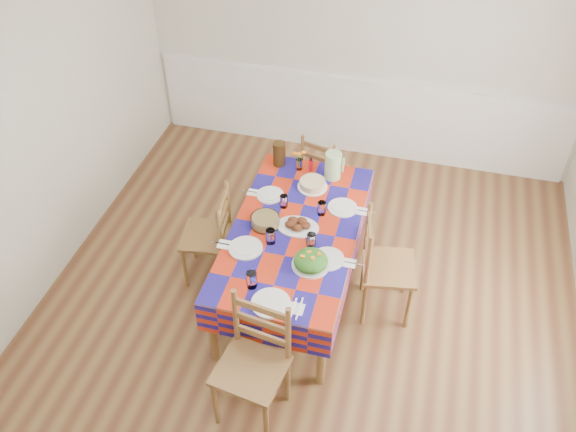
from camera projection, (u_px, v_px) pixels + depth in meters
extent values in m
cube|color=brown|center=(303.00, 321.00, 5.13)|extent=(4.50, 5.00, 0.04)
cube|color=white|center=(312.00, 4.00, 3.30)|extent=(4.50, 5.00, 0.04)
cube|color=beige|center=(365.00, 38.00, 6.03)|extent=(4.50, 0.04, 2.70)
cube|color=beige|center=(17.00, 148.00, 4.65)|extent=(0.04, 5.00, 2.70)
cube|color=white|center=(361.00, 81.00, 6.29)|extent=(4.41, 0.06, 0.04)
cube|color=white|center=(358.00, 117.00, 6.61)|extent=(4.41, 0.03, 0.90)
cylinder|color=brown|center=(213.00, 331.00, 4.61)|extent=(0.07, 0.07, 0.68)
cylinder|color=brown|center=(321.00, 355.00, 4.45)|extent=(0.07, 0.07, 0.68)
cylinder|color=brown|center=(274.00, 192.00, 5.83)|extent=(0.07, 0.07, 0.68)
cylinder|color=brown|center=(360.00, 207.00, 5.68)|extent=(0.07, 0.07, 0.68)
cube|color=brown|center=(294.00, 232.00, 4.90)|extent=(0.96, 1.82, 0.04)
cube|color=red|center=(295.00, 229.00, 4.89)|extent=(1.00, 1.86, 0.01)
cube|color=red|center=(237.00, 232.00, 5.08)|extent=(0.01, 1.86, 0.29)
cube|color=red|center=(354.00, 254.00, 4.89)|extent=(0.01, 1.86, 0.29)
cube|color=red|center=(262.00, 331.00, 4.32)|extent=(1.00, 0.01, 0.29)
cube|color=red|center=(319.00, 175.00, 5.65)|extent=(1.00, 0.01, 0.29)
cylinder|color=white|center=(271.00, 303.00, 4.30)|extent=(0.28, 0.28, 0.01)
cylinder|color=white|center=(271.00, 302.00, 4.30)|extent=(0.20, 0.20, 0.01)
cylinder|color=white|center=(252.00, 280.00, 4.39)|extent=(0.08, 0.08, 0.14)
cube|color=white|center=(297.00, 309.00, 4.27)|extent=(0.10, 0.10, 0.01)
cube|color=silver|center=(294.00, 308.00, 4.27)|extent=(0.01, 0.18, 0.00)
cube|color=silver|center=(299.00, 309.00, 4.26)|extent=(0.01, 0.21, 0.00)
cylinder|color=white|center=(246.00, 248.00, 4.71)|extent=(0.27, 0.27, 0.01)
cylinder|color=white|center=(246.00, 247.00, 4.71)|extent=(0.19, 0.19, 0.01)
cylinder|color=white|center=(271.00, 236.00, 4.73)|extent=(0.07, 0.07, 0.13)
cube|color=white|center=(224.00, 244.00, 4.75)|extent=(0.10, 0.10, 0.01)
cube|color=silver|center=(222.00, 244.00, 4.75)|extent=(0.17, 0.01, 0.00)
cube|color=silver|center=(226.00, 244.00, 4.74)|extent=(0.20, 0.01, 0.00)
cylinder|color=white|center=(270.00, 195.00, 5.19)|extent=(0.24, 0.24, 0.01)
cylinder|color=white|center=(270.00, 194.00, 5.18)|extent=(0.17, 0.17, 0.01)
cylinder|color=white|center=(284.00, 201.00, 5.05)|extent=(0.07, 0.07, 0.11)
cube|color=white|center=(253.00, 192.00, 5.22)|extent=(0.09, 0.09, 0.01)
cube|color=silver|center=(251.00, 192.00, 5.22)|extent=(0.15, 0.01, 0.00)
cube|color=silver|center=(254.00, 192.00, 5.22)|extent=(0.17, 0.01, 0.00)
cylinder|color=white|center=(328.00, 259.00, 4.63)|extent=(0.25, 0.25, 0.01)
cylinder|color=white|center=(328.00, 258.00, 4.62)|extent=(0.18, 0.18, 0.01)
cylinder|color=white|center=(311.00, 240.00, 4.70)|extent=(0.07, 0.07, 0.12)
cube|color=white|center=(350.00, 263.00, 4.60)|extent=(0.09, 0.09, 0.01)
cube|color=silver|center=(347.00, 262.00, 4.60)|extent=(0.16, 0.01, 0.00)
cube|color=silver|center=(352.00, 263.00, 4.59)|extent=(0.19, 0.01, 0.00)
cylinder|color=white|center=(343.00, 208.00, 5.07)|extent=(0.25, 0.25, 0.01)
cylinder|color=white|center=(343.00, 207.00, 5.06)|extent=(0.17, 0.17, 0.01)
cylinder|color=white|center=(322.00, 208.00, 4.98)|extent=(0.07, 0.07, 0.12)
cube|color=white|center=(362.00, 211.00, 5.04)|extent=(0.09, 0.09, 0.01)
cube|color=silver|center=(360.00, 211.00, 5.04)|extent=(0.16, 0.01, 0.00)
cube|color=silver|center=(364.00, 211.00, 5.03)|extent=(0.18, 0.01, 0.00)
ellipsoid|color=white|center=(298.00, 227.00, 4.89)|extent=(0.35, 0.25, 0.02)
ellipsoid|color=black|center=(305.00, 225.00, 4.86)|extent=(0.09, 0.08, 0.05)
ellipsoid|color=black|center=(302.00, 221.00, 4.89)|extent=(0.09, 0.08, 0.05)
ellipsoid|color=black|center=(293.00, 220.00, 4.90)|extent=(0.09, 0.08, 0.05)
ellipsoid|color=black|center=(290.00, 224.00, 4.86)|extent=(0.09, 0.08, 0.05)
ellipsoid|color=black|center=(297.00, 228.00, 4.83)|extent=(0.09, 0.08, 0.05)
cylinder|color=white|center=(311.00, 265.00, 4.58)|extent=(0.29, 0.29, 0.01)
ellipsoid|color=#1A4711|center=(311.00, 260.00, 4.55)|extent=(0.26, 0.26, 0.12)
cube|color=orange|center=(302.00, 256.00, 4.50)|extent=(0.03, 0.02, 0.01)
cube|color=orange|center=(309.00, 252.00, 4.54)|extent=(0.04, 0.04, 0.01)
cube|color=orange|center=(313.00, 258.00, 4.49)|extent=(0.03, 0.04, 0.01)
cube|color=orange|center=(319.00, 254.00, 4.52)|extent=(0.04, 0.04, 0.01)
cylinder|color=white|center=(265.00, 221.00, 4.89)|extent=(0.23, 0.23, 0.08)
cylinder|color=#D7BD71|center=(265.00, 221.00, 4.89)|extent=(0.22, 0.22, 0.07)
cylinder|color=white|center=(312.00, 187.00, 5.27)|extent=(0.26, 0.26, 0.01)
cylinder|color=tan|center=(313.00, 184.00, 5.25)|extent=(0.22, 0.22, 0.06)
cube|color=black|center=(307.00, 239.00, 4.79)|extent=(0.12, 0.29, 0.01)
cube|color=black|center=(314.00, 239.00, 4.80)|extent=(0.06, 0.30, 0.01)
cylinder|color=white|center=(299.00, 164.00, 5.44)|extent=(0.06, 0.06, 0.10)
cylinder|color=#307125|center=(298.00, 160.00, 5.41)|extent=(0.01, 0.01, 0.14)
ellipsoid|color=orange|center=(295.00, 153.00, 5.37)|extent=(0.05, 0.05, 0.02)
cylinder|color=#307125|center=(301.00, 160.00, 5.41)|extent=(0.01, 0.01, 0.14)
ellipsoid|color=orange|center=(304.00, 152.00, 5.36)|extent=(0.05, 0.05, 0.02)
cylinder|color=#307125|center=(299.00, 161.00, 5.40)|extent=(0.01, 0.01, 0.14)
ellipsoid|color=orange|center=(299.00, 154.00, 5.32)|extent=(0.05, 0.05, 0.02)
cylinder|color=#AE0D18|center=(311.00, 164.00, 5.40)|extent=(0.03, 0.03, 0.14)
cylinder|color=#A8CF92|center=(333.00, 165.00, 5.30)|extent=(0.15, 0.15, 0.25)
cylinder|color=#301E0A|center=(279.00, 154.00, 5.45)|extent=(0.11, 0.11, 0.23)
cube|color=white|center=(266.00, 310.00, 4.26)|extent=(0.08, 0.02, 0.02)
cylinder|color=brown|center=(215.00, 403.00, 4.26)|extent=(0.04, 0.04, 0.49)
cylinder|color=brown|center=(266.00, 423.00, 4.15)|extent=(0.04, 0.04, 0.49)
cylinder|color=brown|center=(239.00, 362.00, 4.52)|extent=(0.04, 0.04, 0.49)
cylinder|color=brown|center=(288.00, 380.00, 4.40)|extent=(0.04, 0.04, 0.49)
cube|color=brown|center=(250.00, 370.00, 4.16)|extent=(0.52, 0.50, 0.03)
cylinder|color=brown|center=(236.00, 317.00, 4.18)|extent=(0.04, 0.04, 0.55)
cylinder|color=brown|center=(288.00, 335.00, 4.06)|extent=(0.04, 0.04, 0.55)
cube|color=brown|center=(262.00, 336.00, 4.19)|extent=(0.39, 0.08, 0.05)
cube|color=brown|center=(261.00, 323.00, 4.10)|extent=(0.39, 0.08, 0.05)
cube|color=brown|center=(261.00, 309.00, 4.00)|extent=(0.39, 0.08, 0.05)
cylinder|color=brown|center=(345.00, 183.00, 6.14)|extent=(0.03, 0.03, 0.41)
cylinder|color=brown|center=(317.00, 173.00, 6.27)|extent=(0.03, 0.03, 0.41)
cylinder|color=brown|center=(331.00, 201.00, 5.95)|extent=(0.03, 0.03, 0.41)
cylinder|color=brown|center=(302.00, 190.00, 6.07)|extent=(0.03, 0.03, 0.41)
cube|color=brown|center=(325.00, 169.00, 5.96)|extent=(0.47, 0.45, 0.03)
cylinder|color=brown|center=(333.00, 166.00, 5.65)|extent=(0.03, 0.03, 0.46)
cylinder|color=brown|center=(302.00, 155.00, 5.77)|extent=(0.03, 0.03, 0.46)
cube|color=brown|center=(317.00, 168.00, 5.77)|extent=(0.32, 0.11, 0.05)
cube|color=brown|center=(318.00, 158.00, 5.69)|extent=(0.32, 0.11, 0.05)
cube|color=brown|center=(318.00, 148.00, 5.61)|extent=(0.32, 0.11, 0.05)
cylinder|color=brown|center=(194.00, 240.00, 5.51)|extent=(0.04, 0.04, 0.44)
cylinder|color=brown|center=(185.00, 268.00, 5.25)|extent=(0.04, 0.04, 0.44)
cylinder|color=brown|center=(230.00, 243.00, 5.49)|extent=(0.04, 0.04, 0.44)
cylinder|color=brown|center=(223.00, 271.00, 5.22)|extent=(0.04, 0.04, 0.44)
cube|color=brown|center=(206.00, 236.00, 5.21)|extent=(0.45, 0.47, 0.03)
cylinder|color=brown|center=(228.00, 204.00, 5.17)|extent=(0.04, 0.04, 0.49)
cylinder|color=brown|center=(220.00, 232.00, 4.91)|extent=(0.04, 0.04, 0.49)
cube|color=brown|center=(225.00, 226.00, 5.11)|extent=(0.07, 0.35, 0.05)
cube|color=brown|center=(224.00, 215.00, 5.02)|extent=(0.07, 0.35, 0.05)
cube|color=brown|center=(223.00, 203.00, 4.94)|extent=(0.07, 0.35, 0.05)
cylinder|color=brown|center=(408.00, 307.00, 4.91)|extent=(0.04, 0.04, 0.47)
cylinder|color=brown|center=(406.00, 273.00, 5.19)|extent=(0.04, 0.04, 0.47)
cylinder|color=brown|center=(364.00, 304.00, 4.93)|extent=(0.04, 0.04, 0.47)
cylinder|color=brown|center=(364.00, 270.00, 5.21)|extent=(0.04, 0.04, 0.47)
cube|color=brown|center=(389.00, 268.00, 4.89)|extent=(0.49, 0.51, 0.03)
cylinder|color=brown|center=(368.00, 262.00, 4.60)|extent=(0.04, 0.04, 0.53)
cylinder|color=brown|center=(368.00, 228.00, 4.88)|extent=(0.04, 0.04, 0.53)
cube|color=brown|center=(367.00, 254.00, 4.81)|extent=(0.08, 0.38, 0.05)
cube|color=brown|center=(368.00, 241.00, 4.72)|extent=(0.08, 0.38, 0.05)
cube|color=brown|center=(370.00, 229.00, 4.63)|extent=(0.08, 0.38, 0.05)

